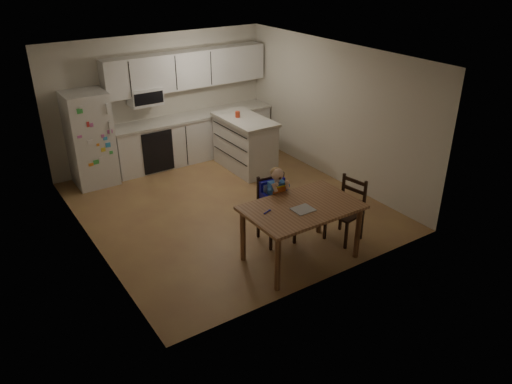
{
  "coord_description": "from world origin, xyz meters",
  "views": [
    {
      "loc": [
        -3.71,
        -6.48,
        3.95
      ],
      "look_at": [
        -0.29,
        -1.32,
        0.88
      ],
      "focal_mm": 35.0,
      "sensor_mm": 36.0,
      "label": 1
    }
  ],
  "objects": [
    {
      "name": "toddler_spoon",
      "position": [
        -0.44,
        -1.81,
        0.83
      ],
      "size": [
        0.12,
        0.06,
        0.02
      ],
      "primitive_type": "cylinder",
      "rotation": [
        0.0,
        1.57,
        0.35
      ],
      "color": "#1815A9",
      "rests_on": "dining_table"
    },
    {
      "name": "chair_side",
      "position": [
        0.99,
        -1.85,
        0.54
      ],
      "size": [
        0.49,
        0.49,
        0.95
      ],
      "rotation": [
        0.0,
        0.0,
        -1.38
      ],
      "color": "black",
      "rests_on": "ground"
    },
    {
      "name": "refrigerator",
      "position": [
        -1.55,
        2.15,
        0.85
      ],
      "size": [
        0.72,
        0.7,
        1.7
      ],
      "primitive_type": "cube",
      "color": "silver",
      "rests_on": "ground"
    },
    {
      "name": "red_cup",
      "position": [
        1.02,
        1.3,
        1.08
      ],
      "size": [
        0.09,
        0.09,
        0.11
      ],
      "primitive_type": "cylinder",
      "color": "#B83318",
      "rests_on": "kitchen_island"
    },
    {
      "name": "chair_booster",
      "position": [
        0.06,
        -1.3,
        0.7
      ],
      "size": [
        0.49,
        0.49,
        1.17
      ],
      "rotation": [
        0.0,
        0.0,
        -0.12
      ],
      "color": "black",
      "rests_on": "ground"
    },
    {
      "name": "kitchen_island",
      "position": [
        1.11,
        1.18,
        0.52
      ],
      "size": [
        0.73,
        1.39,
        1.03
      ],
      "color": "silver",
      "rests_on": "ground"
    },
    {
      "name": "dining_table",
      "position": [
        0.05,
        -1.92,
        0.71
      ],
      "size": [
        1.54,
        0.99,
        0.83
      ],
      "color": "brown",
      "rests_on": "ground"
    },
    {
      "name": "room",
      "position": [
        0.0,
        0.48,
        1.25
      ],
      "size": [
        4.52,
        5.01,
        2.51
      ],
      "color": "brown",
      "rests_on": "ground"
    },
    {
      "name": "napkin",
      "position": [
        -0.0,
        -2.01,
        0.83
      ],
      "size": [
        0.27,
        0.24,
        0.01
      ],
      "primitive_type": "cube",
      "color": "#A7A7AC",
      "rests_on": "dining_table"
    },
    {
      "name": "kitchen_run",
      "position": [
        0.5,
        2.24,
        0.88
      ],
      "size": [
        3.37,
        0.62,
        2.15
      ],
      "color": "silver",
      "rests_on": "ground"
    }
  ]
}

